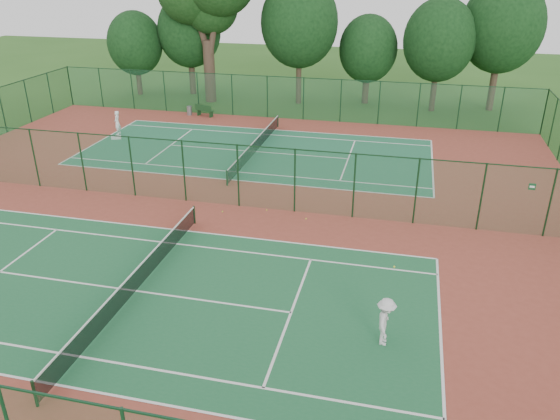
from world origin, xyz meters
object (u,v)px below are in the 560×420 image
object	(u,v)px
bench	(204,110)
kit_bag	(116,137)
trash_bin	(189,111)
player_near	(385,322)
player_far	(117,123)

from	to	relation	value
bench	kit_bag	size ratio (longest dim) A/B	2.40
trash_bin	kit_bag	distance (m)	8.21
trash_bin	kit_bag	world-z (taller)	trash_bin
player_near	kit_bag	bearing A→B (deg)	47.55
trash_bin	bench	xyz separation A→B (m)	(1.42, -0.16, 0.14)
player_near	player_far	size ratio (longest dim) A/B	1.00
player_near	bench	xyz separation A→B (m)	(-16.74, 27.02, -0.39)
player_near	bench	world-z (taller)	player_near
player_near	bench	distance (m)	31.79
bench	player_near	bearing A→B (deg)	-40.93
player_far	kit_bag	world-z (taller)	player_far
player_near	player_far	world-z (taller)	player_far
trash_bin	bench	distance (m)	1.43
player_near	bench	size ratio (longest dim) A/B	1.06
player_near	kit_bag	distance (m)	28.52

